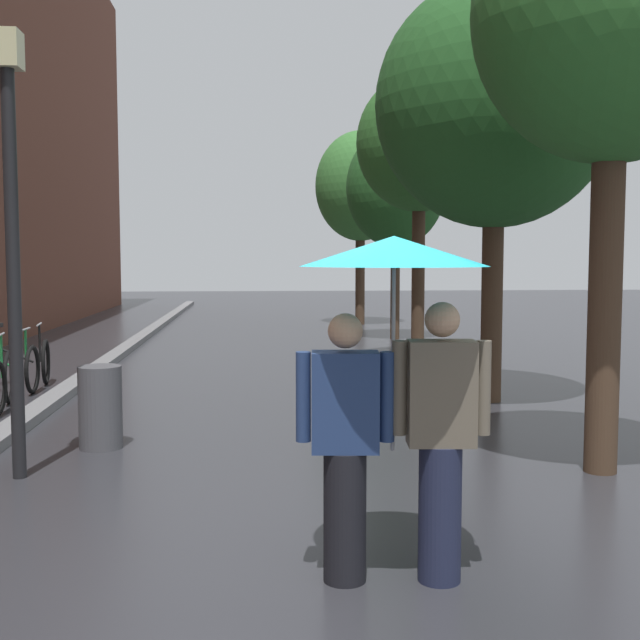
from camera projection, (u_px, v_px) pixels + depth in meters
ground_plane at (335, 567)px, 4.99m from camera, size 80.00×80.00×0.00m
kerb_strip at (111, 359)px, 14.66m from camera, size 0.30×36.00×0.12m
street_tree_0 at (613, 14)px, 6.87m from camera, size 2.47×2.47×5.46m
street_tree_1 at (495, 105)px, 10.38m from camera, size 3.18×3.18×5.61m
street_tree_2 at (419, 145)px, 14.20m from camera, size 2.29×2.29×5.26m
street_tree_3 at (396, 188)px, 18.47m from camera, size 2.34×2.34×4.98m
street_tree_4 at (360, 187)px, 22.46m from camera, size 2.59×2.59×5.54m
parked_bicycle_6 at (10, 361)px, 11.98m from camera, size 1.17×0.84×0.96m
couple_under_umbrella at (394, 353)px, 4.68m from camera, size 1.16×1.13×2.09m
street_lamp_post at (12, 218)px, 6.82m from camera, size 0.24×0.24×3.89m
litter_bin at (100, 407)px, 8.06m from camera, size 0.44×0.44×0.85m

